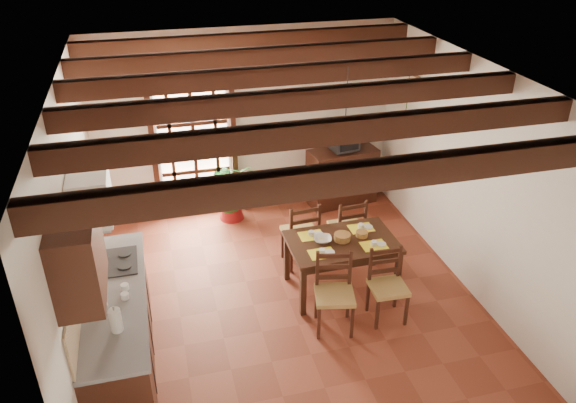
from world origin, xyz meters
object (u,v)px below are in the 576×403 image
object	(u,v)px
dining_table	(342,247)
chair_far_left	(300,244)
crt_tv	(344,139)
sideboard	(342,176)
chair_near_right	(387,298)
pendant_lamp	(345,132)
chair_far_right	(346,238)
kitchen_counter	(119,329)
potted_plant	(230,185)
chair_near_left	(334,306)

from	to	relation	value
dining_table	chair_far_left	world-z (taller)	chair_far_left
dining_table	crt_tv	size ratio (longest dim) A/B	2.93
sideboard	crt_tv	bearing A→B (deg)	-97.87
chair_near_right	pendant_lamp	xyz separation A→B (m)	(-0.33, 0.76, 1.80)
chair_near_right	chair_far_right	world-z (taller)	chair_far_right
kitchen_counter	dining_table	size ratio (longest dim) A/B	1.71
chair_far_right	sideboard	world-z (taller)	chair_far_right
dining_table	chair_near_right	size ratio (longest dim) A/B	1.49
chair_far_left	crt_tv	distance (m)	2.02
kitchen_counter	dining_table	xyz separation A→B (m)	(2.64, 0.66, 0.14)
chair_near_right	chair_far_right	xyz separation A→B (m)	(-0.02, 1.33, 0.01)
pendant_lamp	chair_far_left	bearing A→B (deg)	120.63
sideboard	potted_plant	distance (m)	1.81
dining_table	pendant_lamp	xyz separation A→B (m)	(0.00, 0.10, 1.46)
kitchen_counter	potted_plant	world-z (taller)	potted_plant
chair_far_right	potted_plant	size ratio (longest dim) A/B	0.46
dining_table	sideboard	distance (m)	2.30
sideboard	chair_far_right	bearing A→B (deg)	-114.77
kitchen_counter	chair_far_left	world-z (taller)	kitchen_counter
kitchen_counter	chair_far_left	size ratio (longest dim) A/B	2.36
chair_near_right	sideboard	bearing A→B (deg)	83.84
chair_far_left	crt_tv	xyz separation A→B (m)	(1.11, 1.49, 0.79)
chair_near_left	potted_plant	world-z (taller)	potted_plant
kitchen_counter	sideboard	distance (m)	4.43
crt_tv	pendant_lamp	bearing A→B (deg)	-120.34
kitchen_counter	potted_plant	bearing A→B (deg)	59.51
pendant_lamp	crt_tv	bearing A→B (deg)	69.41
sideboard	potted_plant	bearing A→B (deg)	174.82
kitchen_counter	chair_far_left	xyz separation A→B (m)	(2.31, 1.32, -0.18)
potted_plant	pendant_lamp	world-z (taller)	pendant_lamp
chair_far_left	crt_tv	size ratio (longest dim) A/B	2.12
dining_table	potted_plant	bearing A→B (deg)	115.73
chair_near_right	crt_tv	size ratio (longest dim) A/B	1.97
kitchen_counter	potted_plant	distance (m)	3.18
chair_near_left	pendant_lamp	size ratio (longest dim) A/B	1.10
crt_tv	pendant_lamp	world-z (taller)	pendant_lamp
potted_plant	chair_near_left	bearing A→B (deg)	-75.42
kitchen_counter	pendant_lamp	world-z (taller)	pendant_lamp
chair_near_left	sideboard	size ratio (longest dim) A/B	0.88
potted_plant	crt_tv	bearing A→B (deg)	2.50
chair_far_right	pendant_lamp	world-z (taller)	pendant_lamp
chair_far_left	chair_far_right	xyz separation A→B (m)	(0.65, 0.01, -0.01)
dining_table	potted_plant	size ratio (longest dim) A/B	0.66
chair_near_left	chair_far_left	xyz separation A→B (m)	(-0.02, 1.33, 0.01)
crt_tv	potted_plant	world-z (taller)	potted_plant
kitchen_counter	chair_near_left	size ratio (longest dim) A/B	2.41
dining_table	potted_plant	xyz separation A→B (m)	(-1.03, 2.08, -0.05)
sideboard	crt_tv	world-z (taller)	crt_tv
dining_table	crt_tv	world-z (taller)	crt_tv
dining_table	sideboard	size ratio (longest dim) A/B	1.24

